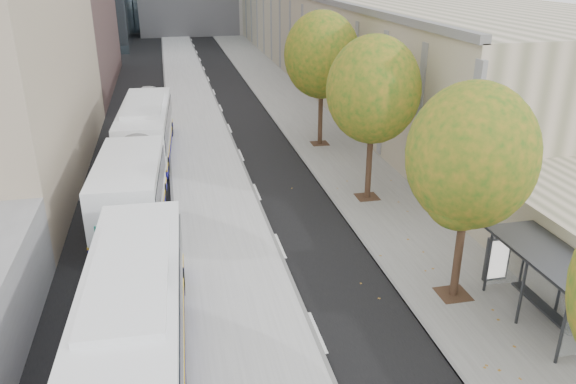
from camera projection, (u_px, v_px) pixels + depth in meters
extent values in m
cube|color=#ADADAD|center=(199.00, 133.00, 38.29)|extent=(4.25, 150.00, 0.15)
cube|color=slate|center=(312.00, 127.00, 39.86)|extent=(4.75, 150.00, 0.08)
cube|color=gray|center=(344.00, 23.00, 66.73)|extent=(18.00, 92.00, 8.00)
cube|color=#383A3F|center=(548.00, 254.00, 17.51)|extent=(1.90, 4.40, 0.10)
cylinder|color=#383A3F|center=(563.00, 329.00, 16.06)|extent=(0.10, 0.10, 2.40)
cube|color=silver|center=(561.00, 285.00, 18.12)|extent=(0.04, 4.00, 2.10)
cylinder|color=#322514|center=(458.00, 254.00, 19.27)|extent=(0.28, 0.28, 3.24)
sphere|color=#1A5715|center=(471.00, 156.00, 17.90)|extent=(4.20, 4.20, 4.20)
cylinder|color=#322514|center=(369.00, 165.00, 27.37)|extent=(0.28, 0.28, 3.38)
sphere|color=#1A5715|center=(373.00, 90.00, 25.94)|extent=(4.40, 4.40, 4.40)
cylinder|color=#322514|center=(320.00, 117.00, 35.46)|extent=(0.28, 0.28, 3.51)
sphere|color=#1A5715|center=(322.00, 55.00, 33.98)|extent=(4.60, 4.60, 4.60)
cube|color=white|center=(141.00, 153.00, 29.77)|extent=(3.65, 18.61, 3.08)
cube|color=black|center=(140.00, 143.00, 29.56)|extent=(3.67, 17.87, 1.07)
cube|color=#15705F|center=(136.00, 237.00, 21.60)|extent=(1.95, 0.16, 1.19)
imported|color=white|center=(147.00, 94.00, 46.89)|extent=(1.85, 3.76, 1.23)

